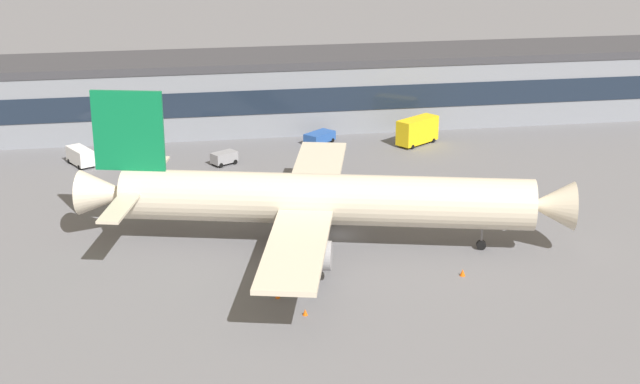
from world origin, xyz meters
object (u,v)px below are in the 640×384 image
traffic_cone_1 (463,273)px  traffic_cone_0 (305,312)px  crew_van (81,156)px  airliner (318,199)px  traffic_cone_2 (278,295)px  baggage_tug (224,157)px  pushback_tractor (319,137)px  catering_truck (417,130)px

traffic_cone_1 → traffic_cone_0: bearing=-160.4°
traffic_cone_0 → crew_van: bearing=115.4°
airliner → traffic_cone_2: size_ratio=90.29×
baggage_tug → traffic_cone_2: bearing=-87.1°
traffic_cone_0 → traffic_cone_2: bearing=117.1°
crew_van → airliner: bearing=-50.3°
airliner → traffic_cone_1: bearing=-39.0°
crew_van → traffic_cone_1: crew_van is taller
baggage_tug → traffic_cone_0: (4.47, -49.38, -0.77)m
pushback_tractor → traffic_cone_1: bearing=-82.3°
traffic_cone_0 → traffic_cone_1: 18.93m
airliner → traffic_cone_2: airliner is taller
baggage_tug → crew_van: 20.55m
traffic_cone_0 → pushback_tractor: bearing=79.3°
catering_truck → crew_van: 50.54m
crew_van → traffic_cone_2: crew_van is taller
traffic_cone_1 → traffic_cone_2: traffic_cone_1 is taller
traffic_cone_1 → traffic_cone_2: 20.11m
baggage_tug → traffic_cone_0: 49.58m
traffic_cone_0 → traffic_cone_2: 4.74m
pushback_tractor → crew_van: 36.13m
baggage_tug → traffic_cone_1: 48.45m
crew_van → traffic_cone_2: size_ratio=9.15×
airliner → traffic_cone_2: 15.55m
baggage_tug → traffic_cone_2: 45.22m
traffic_cone_2 → catering_truck: bearing=61.2°
pushback_tractor → catering_truck: 15.11m
catering_truck → traffic_cone_1: (-7.84, -48.44, -1.92)m
baggage_tug → pushback_tractor: bearing=28.7°
crew_van → pushback_tractor: bearing=8.7°
traffic_cone_0 → traffic_cone_2: traffic_cone_0 is taller
baggage_tug → pushback_tractor: baggage_tug is taller
pushback_tractor → traffic_cone_2: pushback_tractor is taller
airliner → catering_truck: airliner is taller
catering_truck → crew_van: catering_truck is taller
crew_van → traffic_cone_0: 57.91m
catering_truck → traffic_cone_1: 49.10m
traffic_cone_0 → traffic_cone_2: size_ratio=1.04×
pushback_tractor → catering_truck: bearing=-11.4°
airliner → traffic_cone_2: (-6.27, -13.24, -5.21)m
airliner → baggage_tug: (-8.58, 31.92, -4.43)m
airliner → traffic_cone_1: (13.72, -11.09, -5.14)m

